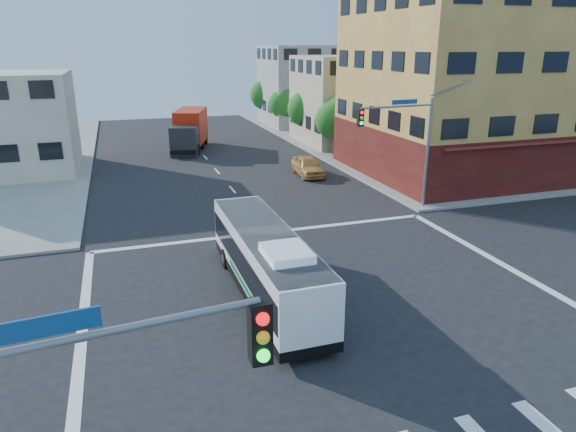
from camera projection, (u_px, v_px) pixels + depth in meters
name	position (u px, v px, depth m)	size (l,w,h in m)	color
ground	(335.00, 311.00, 20.41)	(120.00, 120.00, 0.00)	black
sidewalk_ne	(487.00, 131.00, 62.29)	(50.00, 50.00, 0.15)	gray
corner_building_ne	(476.00, 100.00, 41.11)	(18.10, 15.44, 14.00)	gold
building_east_near	(357.00, 100.00, 54.62)	(12.06, 10.06, 9.00)	tan
building_east_far	(311.00, 85.00, 67.07)	(12.06, 10.06, 10.00)	#9C9C97
signal_mast_ne	(406.00, 133.00, 31.08)	(7.91, 1.13, 8.07)	gray
street_tree_a	(336.00, 118.00, 47.95)	(3.60, 3.60, 5.53)	#352613
street_tree_b	(306.00, 107.00, 55.11)	(3.80, 3.80, 5.79)	#352613
street_tree_c	(283.00, 102.00, 62.40)	(3.40, 3.40, 5.29)	#352613
street_tree_d	(266.00, 93.00, 69.48)	(4.00, 4.00, 6.03)	#352613
transit_bus	(267.00, 262.00, 21.22)	(2.43, 10.61, 3.14)	black
box_truck	(190.00, 131.00, 51.31)	(4.88, 8.94, 3.87)	#232328
parked_car	(308.00, 166.00, 41.41)	(1.83, 4.55, 1.55)	gold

